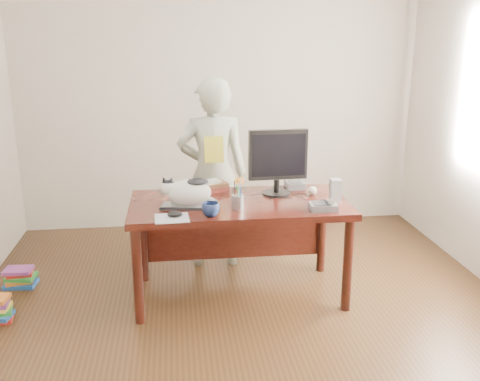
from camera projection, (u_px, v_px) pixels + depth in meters
name	position (u px, v px, depth m)	size (l,w,h in m)	color
room	(251.00, 136.00, 3.20)	(4.50, 4.50, 4.50)	black
desk	(238.00, 217.00, 4.06)	(1.60, 0.80, 0.75)	black
keyboard	(190.00, 206.00, 3.80)	(0.43, 0.22, 0.02)	black
cat	(187.00, 191.00, 3.77)	(0.41, 0.24, 0.23)	white
monitor	(278.00, 159.00, 4.02)	(0.45, 0.23, 0.51)	black
pen_cup	(238.00, 200.00, 3.76)	(0.12, 0.12, 0.23)	#949499
mousepad	(172.00, 218.00, 3.58)	(0.24, 0.22, 0.01)	silver
mouse	(175.00, 214.00, 3.59)	(0.11, 0.07, 0.04)	black
coffee_mug	(211.00, 210.00, 3.61)	(0.12, 0.12, 0.09)	#0E1838
phone	(324.00, 206.00, 3.75)	(0.20, 0.16, 0.09)	#5D5D62
speaker	(335.00, 191.00, 3.91)	(0.08, 0.09, 0.17)	#ACACAF
baseball	(312.00, 191.00, 4.09)	(0.07, 0.07, 0.07)	white
book_stack	(213.00, 186.00, 4.21)	(0.27, 0.24, 0.08)	#451612
calculator	(295.00, 184.00, 4.30)	(0.15, 0.20, 0.06)	#5D5D62
person	(213.00, 174.00, 4.50)	(0.59, 0.39, 1.62)	silver
held_book	(214.00, 150.00, 4.27)	(0.15, 0.09, 0.21)	gold
book_pile_b	(20.00, 277.00, 4.26)	(0.26, 0.20, 0.15)	#19499A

